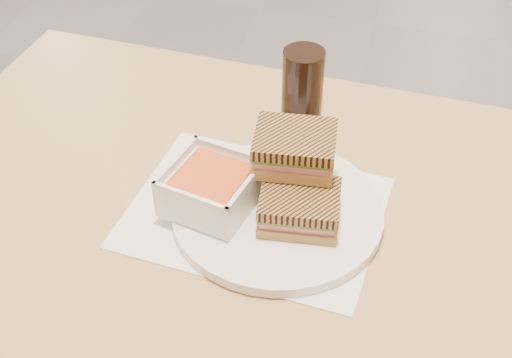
% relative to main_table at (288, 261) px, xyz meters
% --- Properties ---
extents(main_table, '(1.23, 0.76, 0.75)m').
position_rel_main_table_xyz_m(main_table, '(0.00, 0.00, 0.00)').
color(main_table, '#A07B55').
rests_on(main_table, ground).
extents(tray_liner, '(0.37, 0.30, 0.00)m').
position_rel_main_table_xyz_m(tray_liner, '(-0.05, -0.02, 0.11)').
color(tray_liner, white).
rests_on(tray_liner, main_table).
extents(plate, '(0.30, 0.30, 0.02)m').
position_rel_main_table_xyz_m(plate, '(-0.01, -0.02, 0.12)').
color(plate, white).
rests_on(plate, tray_liner).
extents(soup_bowl, '(0.14, 0.14, 0.06)m').
position_rel_main_table_xyz_m(soup_bowl, '(-0.11, -0.04, 0.16)').
color(soup_bowl, white).
rests_on(soup_bowl, plate).
extents(panini_lower, '(0.12, 0.10, 0.05)m').
position_rel_main_table_xyz_m(panini_lower, '(0.02, -0.04, 0.16)').
color(panini_lower, tan).
rests_on(panini_lower, plate).
extents(panini_upper, '(0.12, 0.10, 0.05)m').
position_rel_main_table_xyz_m(panini_upper, '(-0.00, 0.02, 0.21)').
color(panini_upper, tan).
rests_on(panini_upper, panini_lower).
extents(cola_glass, '(0.07, 0.07, 0.14)m').
position_rel_main_table_xyz_m(cola_glass, '(-0.03, 0.19, 0.18)').
color(cola_glass, black).
rests_on(cola_glass, main_table).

